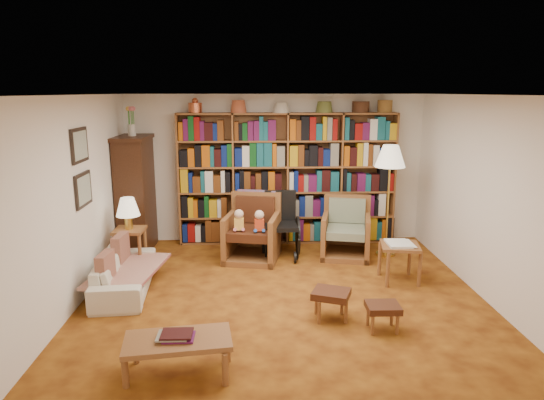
{
  "coord_description": "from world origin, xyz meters",
  "views": [
    {
      "loc": [
        -0.37,
        -5.67,
        2.54
      ],
      "look_at": [
        -0.12,
        0.6,
        1.13
      ],
      "focal_mm": 32.0,
      "sensor_mm": 36.0,
      "label": 1
    }
  ],
  "objects_px": {
    "armchair_sage": "(345,233)",
    "floor_lamp": "(390,161)",
    "footstool_b": "(383,309)",
    "side_table_papers": "(400,250)",
    "coffee_table": "(178,343)",
    "footstool_a": "(331,296)",
    "wheelchair": "(281,226)",
    "sofa": "(125,273)",
    "armchair_leather": "(252,232)",
    "side_table_lamp": "(130,240)"
  },
  "relations": [
    {
      "from": "armchair_leather",
      "to": "wheelchair",
      "type": "bearing_deg",
      "value": 11.93
    },
    {
      "from": "sofa",
      "to": "side_table_papers",
      "type": "bearing_deg",
      "value": -91.81
    },
    {
      "from": "armchair_leather",
      "to": "footstool_b",
      "type": "bearing_deg",
      "value": -59.97
    },
    {
      "from": "armchair_leather",
      "to": "coffee_table",
      "type": "xyz_separation_m",
      "value": [
        -0.67,
        -3.2,
        -0.1
      ]
    },
    {
      "from": "footstool_a",
      "to": "coffee_table",
      "type": "height_order",
      "value": "coffee_table"
    },
    {
      "from": "sofa",
      "to": "footstool_a",
      "type": "height_order",
      "value": "sofa"
    },
    {
      "from": "sofa",
      "to": "side_table_papers",
      "type": "height_order",
      "value": "side_table_papers"
    },
    {
      "from": "sofa",
      "to": "footstool_b",
      "type": "xyz_separation_m",
      "value": [
        3.07,
        -1.21,
        0.02
      ]
    },
    {
      "from": "side_table_papers",
      "to": "footstool_b",
      "type": "relative_size",
      "value": 1.61
    },
    {
      "from": "wheelchair",
      "to": "side_table_papers",
      "type": "distance_m",
      "value": 1.94
    },
    {
      "from": "side_table_lamp",
      "to": "footstool_a",
      "type": "relative_size",
      "value": 1.24
    },
    {
      "from": "side_table_lamp",
      "to": "footstool_a",
      "type": "xyz_separation_m",
      "value": [
        2.65,
        -1.66,
        -0.18
      ]
    },
    {
      "from": "armchair_leather",
      "to": "side_table_papers",
      "type": "distance_m",
      "value": 2.27
    },
    {
      "from": "side_table_lamp",
      "to": "armchair_sage",
      "type": "bearing_deg",
      "value": 10.16
    },
    {
      "from": "wheelchair",
      "to": "side_table_papers",
      "type": "bearing_deg",
      "value": -36.82
    },
    {
      "from": "wheelchair",
      "to": "side_table_lamp",
      "type": "bearing_deg",
      "value": -164.85
    },
    {
      "from": "side_table_papers",
      "to": "coffee_table",
      "type": "xyz_separation_m",
      "value": [
        -2.67,
        -2.14,
        -0.13
      ]
    },
    {
      "from": "footstool_a",
      "to": "armchair_sage",
      "type": "bearing_deg",
      "value": 75.71
    },
    {
      "from": "sofa",
      "to": "side_table_lamp",
      "type": "bearing_deg",
      "value": 3.24
    },
    {
      "from": "armchair_sage",
      "to": "footstool_a",
      "type": "height_order",
      "value": "armchair_sage"
    },
    {
      "from": "sofa",
      "to": "armchair_leather",
      "type": "xyz_separation_m",
      "value": [
        1.65,
        1.24,
        0.18
      ]
    },
    {
      "from": "floor_lamp",
      "to": "footstool_b",
      "type": "height_order",
      "value": "floor_lamp"
    },
    {
      "from": "armchair_leather",
      "to": "footstool_b",
      "type": "distance_m",
      "value": 2.83
    },
    {
      "from": "side_table_lamp",
      "to": "side_table_papers",
      "type": "relative_size",
      "value": 1.08
    },
    {
      "from": "armchair_sage",
      "to": "floor_lamp",
      "type": "relative_size",
      "value": 0.53
    },
    {
      "from": "sofa",
      "to": "floor_lamp",
      "type": "relative_size",
      "value": 0.9
    },
    {
      "from": "floor_lamp",
      "to": "coffee_table",
      "type": "distance_m",
      "value": 4.43
    },
    {
      "from": "armchair_sage",
      "to": "floor_lamp",
      "type": "height_order",
      "value": "floor_lamp"
    },
    {
      "from": "footstool_a",
      "to": "footstool_b",
      "type": "xyz_separation_m",
      "value": [
        0.52,
        -0.29,
        -0.03
      ]
    },
    {
      "from": "side_table_lamp",
      "to": "footstool_a",
      "type": "height_order",
      "value": "side_table_lamp"
    },
    {
      "from": "armchair_leather",
      "to": "coffee_table",
      "type": "distance_m",
      "value": 3.28
    },
    {
      "from": "sofa",
      "to": "wheelchair",
      "type": "xyz_separation_m",
      "value": [
        2.1,
        1.33,
        0.23
      ]
    },
    {
      "from": "side_table_papers",
      "to": "footstool_a",
      "type": "distance_m",
      "value": 1.56
    },
    {
      "from": "footstool_a",
      "to": "footstool_b",
      "type": "relative_size",
      "value": 1.4
    },
    {
      "from": "floor_lamp",
      "to": "footstool_b",
      "type": "xyz_separation_m",
      "value": [
        -0.7,
        -2.47,
        -1.26
      ]
    },
    {
      "from": "sofa",
      "to": "wheelchair",
      "type": "relative_size",
      "value": 1.54
    },
    {
      "from": "armchair_sage",
      "to": "coffee_table",
      "type": "relative_size",
      "value": 0.91
    },
    {
      "from": "armchair_leather",
      "to": "floor_lamp",
      "type": "xyz_separation_m",
      "value": [
        2.12,
        0.02,
        1.1
      ]
    },
    {
      "from": "wheelchair",
      "to": "armchair_sage",
      "type": "bearing_deg",
      "value": -1.1
    },
    {
      "from": "side_table_papers",
      "to": "footstool_b",
      "type": "height_order",
      "value": "side_table_papers"
    },
    {
      "from": "armchair_leather",
      "to": "side_table_papers",
      "type": "xyz_separation_m",
      "value": [
        2.0,
        -1.07,
        0.03
      ]
    },
    {
      "from": "side_table_papers",
      "to": "coffee_table",
      "type": "bearing_deg",
      "value": -141.32
    },
    {
      "from": "footstool_a",
      "to": "coffee_table",
      "type": "bearing_deg",
      "value": -146.26
    },
    {
      "from": "floor_lamp",
      "to": "footstool_a",
      "type": "distance_m",
      "value": 2.78
    },
    {
      "from": "footstool_b",
      "to": "coffee_table",
      "type": "bearing_deg",
      "value": -160.04
    },
    {
      "from": "armchair_sage",
      "to": "sofa",
      "type": "bearing_deg",
      "value": -157.17
    },
    {
      "from": "wheelchair",
      "to": "floor_lamp",
      "type": "distance_m",
      "value": 1.97
    },
    {
      "from": "sofa",
      "to": "side_table_lamp",
      "type": "height_order",
      "value": "side_table_lamp"
    },
    {
      "from": "side_table_lamp",
      "to": "footstool_a",
      "type": "bearing_deg",
      "value": -32.02
    },
    {
      "from": "floor_lamp",
      "to": "footstool_b",
      "type": "bearing_deg",
      "value": -105.87
    }
  ]
}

